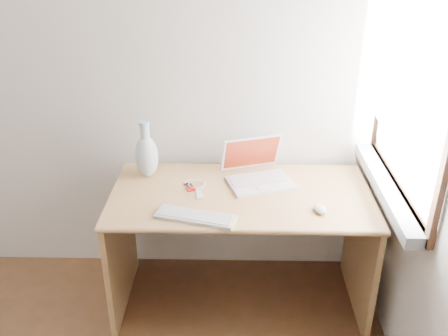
{
  "coord_description": "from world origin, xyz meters",
  "views": [
    {
      "loc": [
        0.95,
        -0.84,
        1.96
      ],
      "look_at": [
        0.9,
        1.35,
        0.86
      ],
      "focal_mm": 40.0,
      "sensor_mm": 36.0,
      "label": 1
    }
  ],
  "objects_px": {
    "external_keyboard": "(195,217)",
    "vase": "(147,155)",
    "desk": "(240,218)",
    "laptop": "(260,172)"
  },
  "relations": [
    {
      "from": "laptop",
      "to": "external_keyboard",
      "type": "distance_m",
      "value": 0.5
    },
    {
      "from": "desk",
      "to": "laptop",
      "type": "bearing_deg",
      "value": 30.29
    },
    {
      "from": "desk",
      "to": "laptop",
      "type": "distance_m",
      "value": 0.28
    },
    {
      "from": "desk",
      "to": "vase",
      "type": "relative_size",
      "value": 4.23
    },
    {
      "from": "external_keyboard",
      "to": "vase",
      "type": "bearing_deg",
      "value": 139.47
    },
    {
      "from": "laptop",
      "to": "external_keyboard",
      "type": "bearing_deg",
      "value": -147.52
    },
    {
      "from": "desk",
      "to": "vase",
      "type": "distance_m",
      "value": 0.61
    },
    {
      "from": "external_keyboard",
      "to": "vase",
      "type": "relative_size",
      "value": 1.25
    },
    {
      "from": "desk",
      "to": "external_keyboard",
      "type": "distance_m",
      "value": 0.44
    },
    {
      "from": "laptop",
      "to": "vase",
      "type": "height_order",
      "value": "vase"
    }
  ]
}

